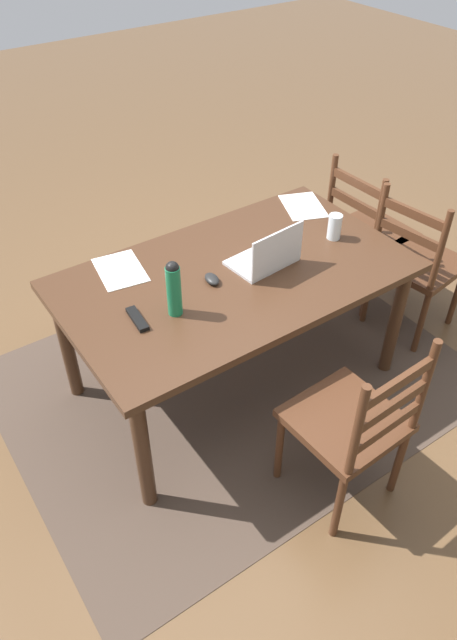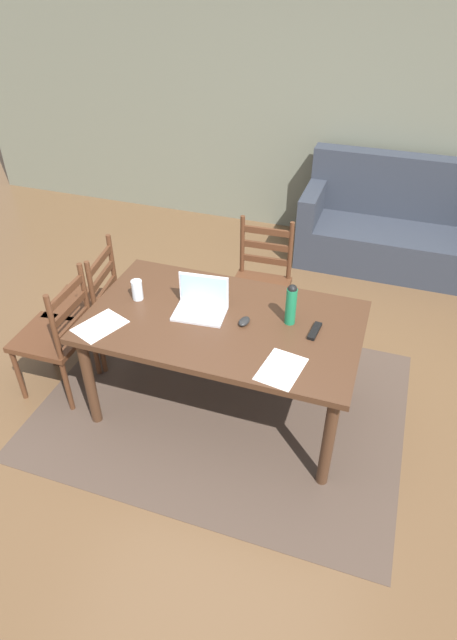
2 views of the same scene
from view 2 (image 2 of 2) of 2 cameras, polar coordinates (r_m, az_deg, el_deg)
name	(u,v)px [view 2 (image 2 of 2)]	position (r m, az deg, el deg)	size (l,w,h in m)	color
ground_plane	(224,404)	(3.70, -0.50, -9.19)	(14.00, 14.00, 0.00)	brown
area_rug	(224,403)	(3.69, -0.50, -9.15)	(2.44, 1.88, 0.01)	#47382D
wall_back	(321,101)	(5.57, 10.18, 22.60)	(8.00, 0.12, 2.70)	#6B6D5B
dining_table	(223,330)	(3.26, -0.56, -1.10)	(1.70, 0.99, 0.74)	#422819
chair_far_head	(260,285)	(4.05, 3.49, 3.83)	(0.46, 0.46, 0.95)	#4C2B19
chair_left_near	(56,336)	(3.71, -18.42, -1.72)	(0.45, 0.45, 0.95)	#4C2B19
chair_left_far	(87,304)	(3.96, -15.26, 1.66)	(0.50, 0.50, 0.95)	#4C2B19
couch	(396,228)	(5.39, 17.94, 9.57)	(1.80, 0.80, 1.00)	#2D333D
laptop	(202,303)	(3.26, -2.97, 1.92)	(0.34, 0.25, 0.23)	silver
water_bottle	(291,303)	(3.12, 6.89, 1.81)	(0.07, 0.07, 0.27)	#197247
drinking_glass	(137,290)	(3.41, -10.00, 3.27)	(0.07, 0.07, 0.13)	silver
computer_mouse	(244,321)	(3.16, 1.73, -0.16)	(0.06, 0.10, 0.03)	black
tv_remote	(315,331)	(3.14, 9.46, -1.20)	(0.04, 0.17, 0.02)	black
paper_stack_left	(100,326)	(3.25, -13.94, -0.63)	(0.21, 0.30, 0.00)	white
paper_stack_right	(281,369)	(2.86, 5.81, -5.38)	(0.21, 0.30, 0.00)	white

